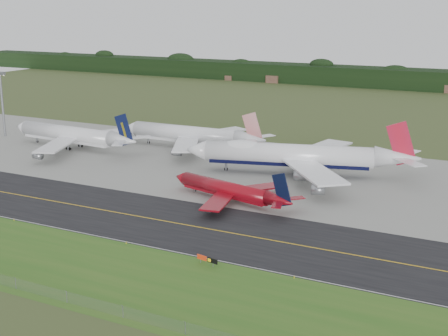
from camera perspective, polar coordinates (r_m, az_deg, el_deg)
ground at (r=154.03m, az=-4.14°, el=-4.51°), size 600.00×600.00×0.00m
grass_verge at (r=127.48m, az=-12.37°, el=-9.02°), size 400.00×30.00×0.01m
taxiway at (r=150.82m, az=-4.93°, el=-4.94°), size 400.00×32.00×0.02m
apron at (r=197.49m, az=3.49°, el=-0.17°), size 400.00×78.00×0.01m
taxiway_centreline at (r=150.81m, az=-4.93°, el=-4.94°), size 400.00×0.40×0.00m
taxiway_edge_line at (r=138.77m, az=-8.32°, el=-6.82°), size 400.00×0.25×0.00m
perimeter_fence at (r=118.27m, az=-16.42°, el=-10.66°), size 320.00×0.10×320.00m
horizon_treeline at (r=407.68m, az=16.25°, el=7.75°), size 700.00×25.00×12.00m
jet_ba_747 at (r=191.41m, az=6.66°, el=1.16°), size 70.32×57.07×17.94m
jet_red_737 at (r=164.98m, az=0.63°, el=-2.06°), size 39.74×31.78×10.84m
jet_navy_gold at (r=232.18m, az=-13.60°, el=2.94°), size 58.24×50.62×15.02m
jet_star_tail at (r=225.45m, az=-2.92°, el=3.03°), size 57.74×48.52×15.28m
floodlight_mast at (r=260.79m, az=-19.69°, el=6.55°), size 3.15×3.15×25.39m
taxiway_sign at (r=126.11m, az=-1.55°, el=-8.34°), size 5.10×1.17×1.72m
edge_marker_left at (r=159.19m, az=-18.65°, el=-4.53°), size 0.16×0.16×0.50m
edge_marker_center at (r=138.53m, az=-8.93°, el=-6.78°), size 0.16×0.16×0.50m
edge_marker_right at (r=121.34m, az=6.43°, el=-9.89°), size 0.16×0.16×0.50m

